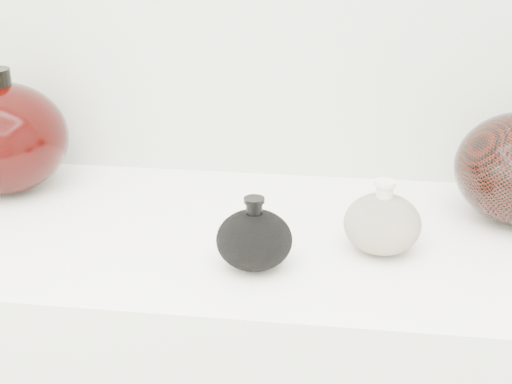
# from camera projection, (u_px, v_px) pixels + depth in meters

# --- Properties ---
(room) EXTENTS (3.04, 2.42, 2.64)m
(room) POSITION_uv_depth(u_px,v_px,m) (97.00, 98.00, 0.34)
(room) COLOR slate
(room) RESTS_ON ground
(black_gourd_vase) EXTENTS (0.14, 0.14, 0.11)m
(black_gourd_vase) POSITION_uv_depth(u_px,v_px,m) (254.00, 239.00, 1.00)
(black_gourd_vase) COLOR black
(black_gourd_vase) RESTS_ON display_counter
(cream_gourd_vase) EXTENTS (0.12, 0.12, 0.11)m
(cream_gourd_vase) POSITION_uv_depth(u_px,v_px,m) (382.00, 223.00, 1.04)
(cream_gourd_vase) COLOR beige
(cream_gourd_vase) RESTS_ON display_counter
(left_round_pot) EXTENTS (0.28, 0.28, 0.22)m
(left_round_pot) POSITION_uv_depth(u_px,v_px,m) (2.00, 137.00, 1.24)
(left_round_pot) COLOR black
(left_round_pot) RESTS_ON display_counter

